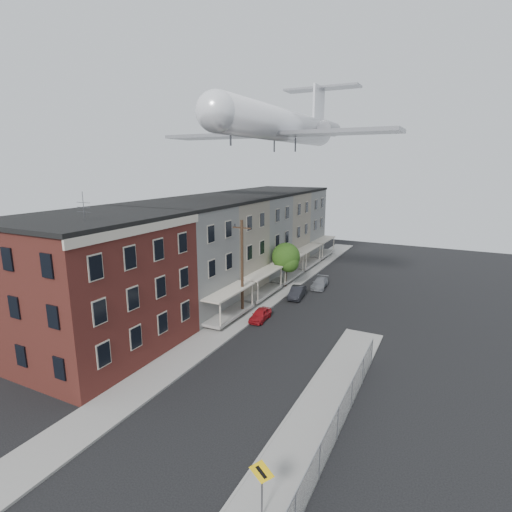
% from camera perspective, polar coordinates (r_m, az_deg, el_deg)
% --- Properties ---
extents(ground, '(120.00, 120.00, 0.00)m').
position_cam_1_polar(ground, '(22.01, -12.67, -26.33)').
color(ground, black).
rests_on(ground, ground).
extents(sidewalk_left, '(3.00, 62.00, 0.12)m').
position_cam_1_polar(sidewalk_left, '(42.79, 2.04, -5.80)').
color(sidewalk_left, gray).
rests_on(sidewalk_left, ground).
extents(sidewalk_right, '(3.00, 26.00, 0.12)m').
position_cam_1_polar(sidewalk_right, '(24.07, 8.46, -22.09)').
color(sidewalk_right, gray).
rests_on(sidewalk_right, ground).
extents(curb_left, '(0.15, 62.00, 0.14)m').
position_cam_1_polar(curb_left, '(42.24, 3.84, -6.06)').
color(curb_left, gray).
rests_on(curb_left, ground).
extents(curb_right, '(0.15, 26.00, 0.14)m').
position_cam_1_polar(curb_right, '(24.45, 5.00, -21.34)').
color(curb_right, gray).
rests_on(curb_right, ground).
extents(corner_building, '(10.31, 12.30, 12.15)m').
position_cam_1_polar(corner_building, '(31.81, -22.04, -3.81)').
color(corner_building, '#361711').
rests_on(corner_building, ground).
extents(row_house_a, '(11.98, 7.00, 10.30)m').
position_cam_1_polar(row_house_a, '(38.45, -11.44, -0.36)').
color(row_house_a, '#60605E').
rests_on(row_house_a, ground).
extents(row_house_b, '(11.98, 7.00, 10.30)m').
position_cam_1_polar(row_house_b, '(44.03, -5.85, 1.52)').
color(row_house_b, '#6F6558').
rests_on(row_house_b, ground).
extents(row_house_c, '(11.98, 7.00, 10.30)m').
position_cam_1_polar(row_house_c, '(49.97, -1.55, 2.95)').
color(row_house_c, '#60605E').
rests_on(row_house_c, ground).
extents(row_house_d, '(11.98, 7.00, 10.30)m').
position_cam_1_polar(row_house_d, '(56.15, 1.83, 4.07)').
color(row_house_d, '#6F6558').
rests_on(row_house_d, ground).
extents(row_house_e, '(11.98, 7.00, 10.30)m').
position_cam_1_polar(row_house_e, '(62.51, 4.53, 4.95)').
color(row_house_e, '#60605E').
rests_on(row_house_e, ground).
extents(chainlink_fence, '(0.06, 18.06, 1.90)m').
position_cam_1_polar(chainlink_fence, '(22.42, 11.60, -22.26)').
color(chainlink_fence, gray).
rests_on(chainlink_fence, ground).
extents(warning_sign, '(1.10, 0.11, 2.80)m').
position_cam_1_polar(warning_sign, '(17.76, 0.82, -29.32)').
color(warning_sign, '#515156').
rests_on(warning_sign, ground).
extents(utility_pole, '(1.80, 0.26, 9.00)m').
position_cam_1_polar(utility_pole, '(36.36, -2.00, -1.61)').
color(utility_pole, black).
rests_on(utility_pole, ground).
extents(street_tree, '(3.22, 3.20, 5.20)m').
position_cam_1_polar(street_tree, '(45.23, 4.41, -0.32)').
color(street_tree, black).
rests_on(street_tree, ground).
extents(car_near, '(1.45, 3.21, 1.07)m').
position_cam_1_polar(car_near, '(36.51, 0.61, -8.38)').
color(car_near, '#AC161D').
rests_on(car_near, ground).
extents(car_mid, '(1.75, 3.80, 1.21)m').
position_cam_1_polar(car_mid, '(42.60, 5.89, -5.18)').
color(car_mid, black).
rests_on(car_mid, ground).
extents(car_far, '(1.90, 3.88, 1.09)m').
position_cam_1_polar(car_far, '(46.36, 9.11, -3.84)').
color(car_far, gray).
rests_on(car_far, ground).
extents(airplane, '(23.81, 27.19, 7.92)m').
position_cam_1_polar(airplane, '(42.71, 3.95, 18.15)').
color(airplane, white).
rests_on(airplane, ground).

